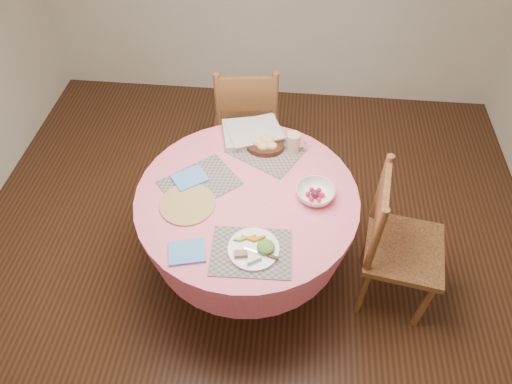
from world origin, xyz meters
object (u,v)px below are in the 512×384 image
bread_bowl (265,144)px  latte_mug (294,142)px  chair_right (396,243)px  chair_back (247,119)px  dining_table (247,217)px  wicker_trivet (187,204)px  dinner_plate (255,249)px  fruit_bowl (315,193)px

bread_bowl → latte_mug: bearing=-0.7°
chair_right → chair_back: bearing=52.8°
dining_table → chair_right: bearing=-4.6°
dining_table → chair_back: bearing=96.7°
wicker_trivet → bread_bowl: size_ratio=1.30×
chair_right → dinner_plate: 0.87m
chair_back → fruit_bowl: 1.07m
wicker_trivet → fruit_bowl: size_ratio=1.10×
fruit_bowl → dinner_plate: bearing=-126.9°
chair_right → fruit_bowl: bearing=88.5°
dinner_plate → bread_bowl: (-0.01, 0.75, 0.01)m
chair_back → bread_bowl: size_ratio=4.33×
wicker_trivet → fruit_bowl: (0.68, 0.12, 0.03)m
bread_bowl → chair_right: bearing=-29.9°
chair_back → chair_right: bearing=126.6°
chair_back → latte_mug: size_ratio=8.10×
chair_back → dinner_plate: 1.34m
chair_back → wicker_trivet: (-0.20, -1.04, 0.24)m
wicker_trivet → chair_back: bearing=79.0°
dinner_plate → bread_bowl: bearing=91.1°
fruit_bowl → latte_mug: bearing=110.8°
chair_right → latte_mug: (-0.62, 0.45, 0.30)m
chair_back → dinner_plate: size_ratio=3.88×
chair_right → fruit_bowl: (-0.48, 0.09, 0.27)m
dining_table → bread_bowl: bread_bowl is taller
wicker_trivet → fruit_bowl: bearing=10.1°
dinner_plate → bread_bowl: 0.75m
chair_back → wicker_trivet: 1.08m
dinner_plate → latte_mug: (0.15, 0.75, 0.05)m
chair_right → latte_mug: chair_right is taller
wicker_trivet → latte_mug: bearing=41.4°
chair_right → dinner_plate: (-0.77, -0.30, 0.26)m
dinner_plate → bread_bowl: size_ratio=1.12×
dining_table → chair_back: (-0.11, 0.94, -0.04)m
chair_right → bread_bowl: 0.95m
dining_table → fruit_bowl: fruit_bowl is taller
latte_mug → wicker_trivet: bearing=-138.6°
chair_back → latte_mug: chair_back is taller
latte_mug → chair_right: bearing=-36.0°
dinner_plate → bread_bowl: bread_bowl is taller
chair_right → dinner_plate: chair_right is taller
wicker_trivet → fruit_bowl: fruit_bowl is taller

